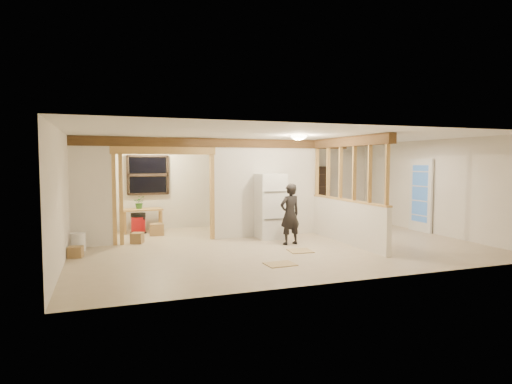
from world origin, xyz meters
name	(u,v)px	position (x,y,z in m)	size (l,w,h in m)	color
floor	(277,245)	(0.00, 0.00, -0.01)	(9.00, 6.50, 0.01)	#C3B091
ceiling	(277,136)	(0.00, 0.00, 2.50)	(9.00, 6.50, 0.01)	white
wall_back	(236,184)	(0.00, 3.25, 1.25)	(9.00, 0.01, 2.50)	silver
wall_front	(355,204)	(0.00, -3.25, 1.25)	(9.00, 0.01, 2.50)	silver
wall_left	(64,196)	(-4.50, 0.00, 1.25)	(0.01, 6.50, 2.50)	silver
wall_right	(434,187)	(4.50, 0.00, 1.25)	(0.01, 6.50, 2.50)	silver
partition_left_stub	(91,191)	(-4.05, 1.20, 1.25)	(0.90, 0.12, 2.50)	silver
partition_center	(267,188)	(0.20, 1.20, 1.25)	(2.80, 0.12, 2.50)	silver
doorway_frame	(165,196)	(-2.40, 1.20, 1.10)	(2.46, 0.14, 2.20)	tan
header_beam_back	(222,143)	(-1.00, 1.20, 2.38)	(7.00, 0.18, 0.22)	brown
header_beam_right	(348,142)	(1.60, -0.40, 2.38)	(0.18, 3.30, 0.22)	brown
pony_wall	(347,222)	(1.60, -0.40, 0.50)	(0.12, 3.20, 1.00)	silver
stud_partition	(347,173)	(1.60, -0.40, 1.66)	(0.14, 3.20, 1.32)	tan
window_back	(148,175)	(-2.60, 3.17, 1.55)	(1.12, 0.10, 1.10)	black
french_door	(421,195)	(4.42, 0.40, 1.00)	(0.12, 0.86, 2.00)	white
ceiling_dome_main	(299,136)	(0.30, -0.50, 2.48)	(0.36, 0.36, 0.16)	#FFEABF
ceiling_dome_util	(155,140)	(-2.50, 2.30, 2.48)	(0.32, 0.32, 0.14)	#FFEABF
hanging_bulb	(178,151)	(-2.00, 1.60, 2.18)	(0.07, 0.07, 0.07)	#FFD88C
refrigerator	(270,206)	(0.15, 0.82, 0.81)	(0.67, 0.65, 1.62)	silver
woman	(290,214)	(0.28, -0.10, 0.71)	(0.52, 0.34, 1.42)	black
work_table	(143,221)	(-2.79, 2.80, 0.32)	(1.02, 0.51, 0.65)	tan
potted_plant	(140,202)	(-2.87, 2.84, 0.82)	(0.31, 0.27, 0.35)	#36622C
shop_vac	(138,223)	(-2.93, 2.63, 0.28)	(0.43, 0.43, 0.56)	#B01014
bookshelf	(315,194)	(2.56, 3.03, 0.89)	(0.89, 0.30, 1.77)	black
bucket	(78,242)	(-4.32, 0.75, 0.19)	(0.31, 0.31, 0.39)	white
box_util_a	(157,229)	(-2.49, 2.21, 0.15)	(0.35, 0.30, 0.30)	#A17E4E
box_util_b	(137,238)	(-3.05, 1.25, 0.12)	(0.27, 0.27, 0.25)	#A17E4E
box_front	(75,252)	(-4.33, 0.09, 0.11)	(0.28, 0.22, 0.22)	#A17E4E
floor_panel_near	(300,251)	(0.17, -0.88, 0.01)	(0.48, 0.48, 0.02)	tan
floor_panel_far	(280,264)	(-0.70, -1.84, 0.01)	(0.54, 0.43, 0.02)	tan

